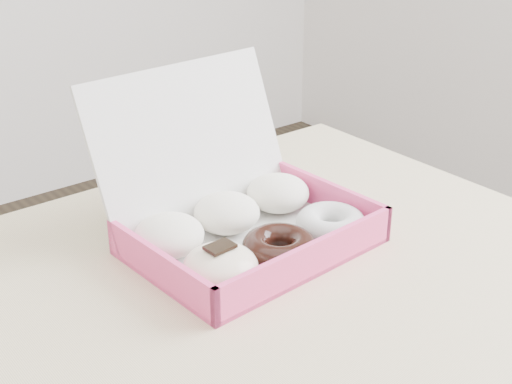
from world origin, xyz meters
TOP-DOWN VIEW (x-y plane):
  - donut_box at (0.23, 0.14)m, footprint 0.29×0.27m

SIDE VIEW (x-z plane):
  - donut_box at x=0.23m, z-range 0.68..0.88m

